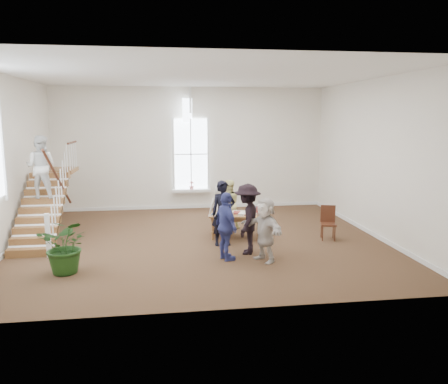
{
  "coord_description": "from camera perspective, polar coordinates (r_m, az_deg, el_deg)",
  "views": [
    {
      "loc": [
        -1.01,
        -11.78,
        3.41
      ],
      "look_at": [
        0.68,
        0.4,
        1.29
      ],
      "focal_mm": 35.0,
      "sensor_mm": 36.0,
      "label": 1
    }
  ],
  "objects": [
    {
      "name": "police_officer",
      "position": [
        11.65,
        -0.09,
        -2.79
      ],
      "size": [
        0.66,
        0.46,
        1.75
      ],
      "primitive_type": "imported",
      "rotation": [
        0.0,
        0.0,
        0.06
      ],
      "color": "black",
      "rests_on": "ground"
    },
    {
      "name": "person_yellow",
      "position": [
        13.42,
        0.58,
        -1.61
      ],
      "size": [
        0.79,
        0.64,
        1.52
      ],
      "primitive_type": "imported",
      "rotation": [
        0.0,
        0.0,
        3.23
      ],
      "color": "#F1EA97",
      "rests_on": "ground"
    },
    {
      "name": "woman_cluster_a",
      "position": [
        10.46,
        0.29,
        -4.53
      ],
      "size": [
        0.68,
        1.05,
        1.65
      ],
      "primitive_type": "imported",
      "rotation": [
        0.0,
        0.0,
        1.89
      ],
      "color": "#383F87",
      "rests_on": "ground"
    },
    {
      "name": "ground",
      "position": [
        12.31,
        -2.9,
        -6.33
      ],
      "size": [
        10.0,
        10.0,
        0.0
      ],
      "primitive_type": "plane",
      "color": "#402E19",
      "rests_on": "ground"
    },
    {
      "name": "elderly_woman",
      "position": [
        12.9,
        -0.41,
        -2.14
      ],
      "size": [
        0.76,
        0.52,
        1.5
      ],
      "primitive_type": "imported",
      "rotation": [
        0.0,
        0.0,
        3.2
      ],
      "color": "beige",
      "rests_on": "ground"
    },
    {
      "name": "staircase",
      "position": [
        13.09,
        -22.58,
        1.15
      ],
      "size": [
        1.1,
        4.1,
        2.92
      ],
      "color": "brown",
      "rests_on": "ground"
    },
    {
      "name": "side_chair",
      "position": [
        12.67,
        13.44,
        -3.65
      ],
      "size": [
        0.5,
        0.5,
        0.95
      ],
      "rotation": [
        0.0,
        0.0,
        -0.25
      ],
      "color": "#3C1C10",
      "rests_on": "ground"
    },
    {
      "name": "room_shell",
      "position": [
        16.48,
        -4.26,
        -0.78
      ],
      "size": [
        10.49,
        10.0,
        10.0
      ],
      "color": "white",
      "rests_on": "ground"
    },
    {
      "name": "library_table",
      "position": [
        12.4,
        1.57,
        -3.25
      ],
      "size": [
        1.6,
        1.03,
        0.76
      ],
      "rotation": [
        0.0,
        0.0,
        -0.21
      ],
      "color": "brown",
      "rests_on": "ground"
    },
    {
      "name": "floor_plant",
      "position": [
        10.25,
        -19.88,
        -6.61
      ],
      "size": [
        1.26,
        1.14,
        1.24
      ],
      "primitive_type": "imported",
      "rotation": [
        0.0,
        0.0,
        -0.16
      ],
      "color": "#1A3D13",
      "rests_on": "ground"
    },
    {
      "name": "woman_cluster_b",
      "position": [
        10.97,
        3.06,
        -3.53
      ],
      "size": [
        1.0,
        1.3,
        1.78
      ],
      "primitive_type": "imported",
      "rotation": [
        0.0,
        0.0,
        4.38
      ],
      "color": "black",
      "rests_on": "ground"
    },
    {
      "name": "woman_cluster_c",
      "position": [
        10.44,
        5.36,
        -4.89
      ],
      "size": [
        1.03,
        1.49,
        1.55
      ],
      "primitive_type": "imported",
      "rotation": [
        0.0,
        0.0,
        5.16
      ],
      "color": "beige",
      "rests_on": "ground"
    }
  ]
}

